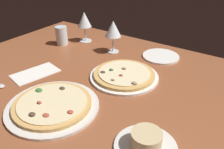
# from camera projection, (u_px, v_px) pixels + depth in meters

# --- Properties ---
(dining_table) EXTENTS (1.50, 1.10, 0.04)m
(dining_table) POSITION_uv_depth(u_px,v_px,m) (99.00, 88.00, 0.97)
(dining_table) COLOR brown
(dining_table) RESTS_ON ground
(pizza_main) EXTENTS (0.30, 0.30, 0.03)m
(pizza_main) POSITION_uv_depth(u_px,v_px,m) (124.00, 75.00, 1.00)
(pizza_main) COLOR white
(pizza_main) RESTS_ON dining_table
(pizza_side) EXTENTS (0.33, 0.33, 0.03)m
(pizza_side) POSITION_uv_depth(u_px,v_px,m) (53.00, 105.00, 0.82)
(pizza_side) COLOR silver
(pizza_side) RESTS_ON dining_table
(ramekin_on_saucer) EXTENTS (0.18, 0.18, 0.06)m
(ramekin_on_saucer) POSITION_uv_depth(u_px,v_px,m) (146.00, 143.00, 0.65)
(ramekin_on_saucer) COLOR silver
(ramekin_on_saucer) RESTS_ON dining_table
(wine_glass_far) EXTENTS (0.08, 0.08, 0.17)m
(wine_glass_far) POSITION_uv_depth(u_px,v_px,m) (84.00, 20.00, 1.32)
(wine_glass_far) COLOR silver
(wine_glass_far) RESTS_ON dining_table
(wine_glass_near) EXTENTS (0.08, 0.08, 0.17)m
(wine_glass_near) POSITION_uv_depth(u_px,v_px,m) (113.00, 30.00, 1.18)
(wine_glass_near) COLOR silver
(wine_glass_near) RESTS_ON dining_table
(water_glass) EXTENTS (0.07, 0.07, 0.10)m
(water_glass) POSITION_uv_depth(u_px,v_px,m) (62.00, 37.00, 1.32)
(water_glass) COLOR silver
(water_glass) RESTS_ON dining_table
(side_plate) EXTENTS (0.18, 0.18, 0.01)m
(side_plate) POSITION_uv_depth(u_px,v_px,m) (161.00, 56.00, 1.19)
(side_plate) COLOR white
(side_plate) RESTS_ON dining_table
(paper_menu) EXTENTS (0.16, 0.22, 0.00)m
(paper_menu) POSITION_uv_depth(u_px,v_px,m) (35.00, 73.00, 1.04)
(paper_menu) COLOR white
(paper_menu) RESTS_ON dining_table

